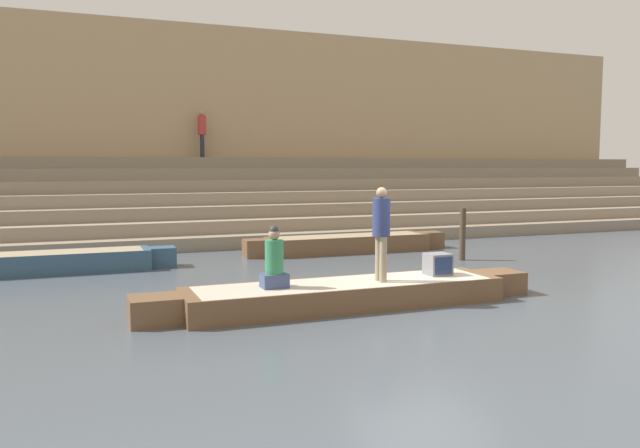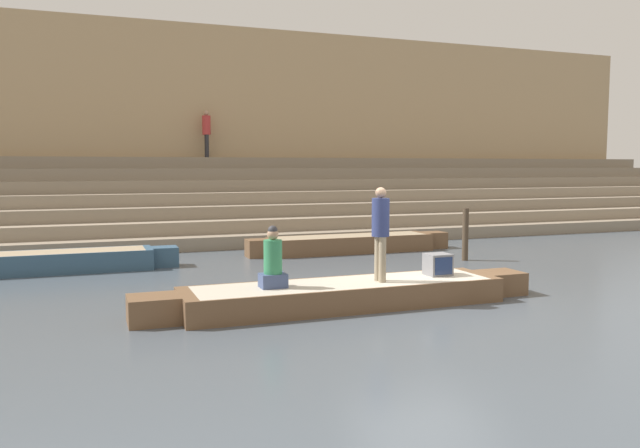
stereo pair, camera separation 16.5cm
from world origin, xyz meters
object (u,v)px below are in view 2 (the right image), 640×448
(person_rowing, at_px, (273,262))
(moored_boat_shore, at_px, (54,261))
(person_standing, at_px, (380,227))
(tv_set, at_px, (438,264))
(rowboat_main, at_px, (344,294))
(moored_boat_distant, at_px, (351,243))
(mooring_post, at_px, (465,234))
(person_on_steps, at_px, (206,130))

(person_rowing, xyz_separation_m, moored_boat_shore, (-3.56, 5.51, -0.59))
(person_standing, relative_size, tv_set, 3.75)
(rowboat_main, bearing_deg, moored_boat_distant, 64.73)
(person_standing, distance_m, mooring_post, 5.84)
(person_standing, bearing_deg, tv_set, 13.76)
(rowboat_main, xyz_separation_m, person_standing, (0.61, -0.12, 1.14))
(tv_set, bearing_deg, moored_boat_shore, 137.83)
(tv_set, xyz_separation_m, mooring_post, (3.04, 3.70, 0.05))
(moored_boat_shore, height_order, mooring_post, mooring_post)
(person_rowing, relative_size, tv_set, 2.36)
(person_on_steps, bearing_deg, moored_boat_distant, 89.94)
(rowboat_main, height_order, tv_set, tv_set)
(person_standing, relative_size, mooring_post, 1.21)
(mooring_post, bearing_deg, moored_boat_distant, 131.36)
(moored_boat_distant, bearing_deg, person_on_steps, 119.64)
(person_standing, distance_m, person_rowing, 1.96)
(tv_set, relative_size, mooring_post, 0.32)
(person_rowing, xyz_separation_m, moored_boat_distant, (4.05, 6.18, -0.59))
(rowboat_main, relative_size, person_on_steps, 4.31)
(person_on_steps, bearing_deg, tv_set, 74.58)
(person_rowing, bearing_deg, moored_boat_distant, 67.42)
(mooring_post, bearing_deg, tv_set, -129.43)
(moored_boat_shore, xyz_separation_m, person_on_steps, (4.78, 7.00, 3.42))
(mooring_post, bearing_deg, person_standing, -137.89)
(rowboat_main, bearing_deg, person_rowing, 178.43)
(person_standing, height_order, moored_boat_shore, person_standing)
(person_standing, xyz_separation_m, person_on_steps, (-0.66, 12.64, 2.31))
(person_rowing, xyz_separation_m, person_on_steps, (1.22, 12.51, 2.84))
(moored_boat_distant, relative_size, mooring_post, 4.44)
(rowboat_main, bearing_deg, mooring_post, 36.47)
(rowboat_main, distance_m, person_rowing, 1.40)
(rowboat_main, relative_size, tv_set, 16.49)
(person_standing, relative_size, person_rowing, 1.59)
(person_rowing, height_order, moored_boat_shore, person_rowing)
(tv_set, height_order, moored_boat_distant, tv_set)
(person_rowing, distance_m, moored_boat_distant, 7.41)
(person_rowing, xyz_separation_m, tv_set, (3.14, 0.06, -0.22))
(person_standing, height_order, mooring_post, person_standing)
(moored_boat_distant, bearing_deg, tv_set, -92.99)
(person_rowing, distance_m, moored_boat_shore, 6.58)
(mooring_post, height_order, person_on_steps, person_on_steps)
(tv_set, distance_m, mooring_post, 4.79)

